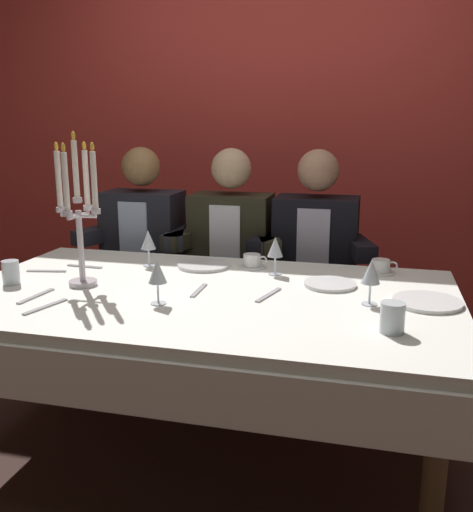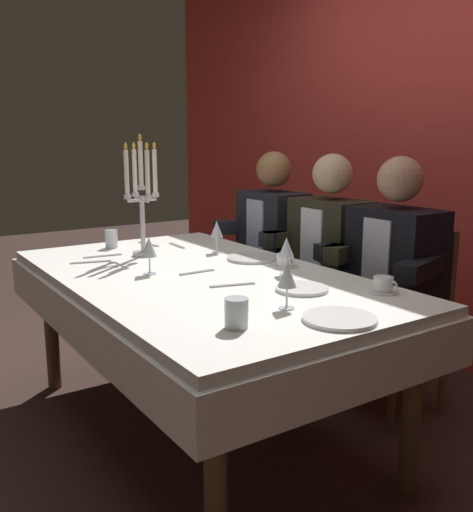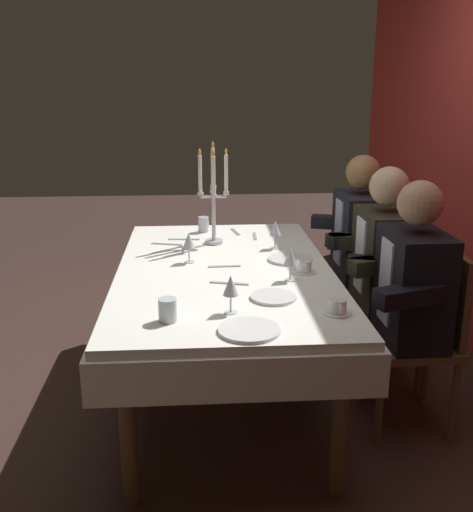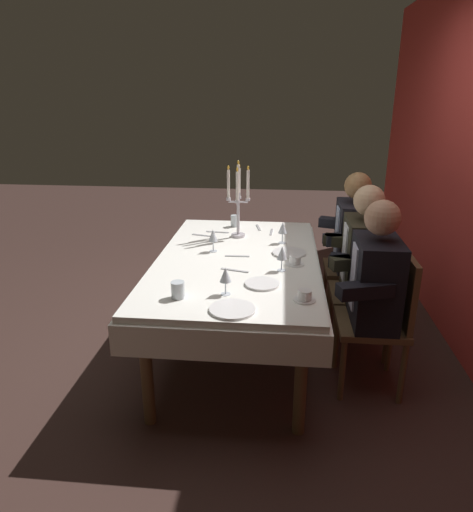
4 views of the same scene
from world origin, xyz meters
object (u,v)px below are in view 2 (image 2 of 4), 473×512
Objects in this scene: dinner_plate_1 at (252,258)px; wine_glass_3 at (149,248)px; dinner_plate_0 at (340,319)px; seated_diner_0 at (274,235)px; wine_glass_0 at (217,230)px; wine_glass_1 at (286,248)px; water_tumbler_0 at (236,313)px; candelabra at (142,199)px; coffee_cup_1 at (285,261)px; coffee_cup_0 at (383,286)px; seated_diner_2 at (396,264)px; dining_table at (200,300)px; seated_diner_1 at (331,249)px; wine_glass_2 at (287,276)px; water_tumbler_1 at (111,239)px; dinner_plate_2 at (302,289)px.

wine_glass_3 is (0.00, -0.54, 0.11)m from dinner_plate_1.
seated_diner_0 is (-1.45, 0.83, -0.01)m from dinner_plate_0.
wine_glass_3 is at bearing -63.69° from wine_glass_0.
wine_glass_1 is 0.74m from water_tumbler_0.
dinner_plate_0 is at bearing 4.12° from candelabra.
coffee_cup_0 is at bearing 4.25° from coffee_cup_1.
wine_glass_1 is 0.13× the size of seated_diner_2.
dining_table is 1.09m from seated_diner_0.
wine_glass_0 is 1.19m from water_tumbler_0.
dining_table is at bearing 58.33° from wine_glass_3.
wine_glass_1 is at bearing -59.40° from seated_diner_1.
dinner_plate_1 is at bearing 90.16° from wine_glass_3.
dining_table is 1.56× the size of seated_diner_1.
dinner_plate_0 is (0.82, 0.05, 0.13)m from dining_table.
water_tumbler_0 is (0.07, -0.26, -0.07)m from wine_glass_2.
wine_glass_0 is at bearing -169.16° from coffee_cup_1.
coffee_cup_0 is at bearing 85.03° from wine_glass_2.
wine_glass_0 is (-0.24, -0.05, 0.11)m from dinner_plate_1.
dinner_plate_0 is at bearing 3.83° from dining_table.
wine_glass_1 is (0.71, 0.35, -0.17)m from candelabra.
coffee_cup_0 is 1.00× the size of coffee_cup_1.
seated_diner_2 is at bearing 48.56° from candelabra.
seated_diner_2 is at bearing 79.37° from wine_glass_1.
seated_diner_1 is (-0.78, 0.45, -0.03)m from coffee_cup_0.
dinner_plate_0 is 1.49× the size of wine_glass_3.
water_tumbler_1 is at bearing -168.66° from candelabra.
dining_table is 1.56× the size of seated_diner_2.
dinner_plate_2 is 0.17× the size of seated_diner_2.
dining_table is 0.52m from dinner_plate_2.
wine_glass_2 is at bearing 1.78° from candelabra.
dinner_plate_0 is 0.20× the size of seated_diner_0.
coffee_cup_0 reaches higher than dinner_plate_0.
seated_diner_2 is at bearing 65.11° from coffee_cup_1.
dining_table is 14.70× the size of coffee_cup_0.
water_tumbler_1 is 1.48m from seated_diner_2.
dinner_plate_0 is 2.56× the size of water_tumbler_0.
wine_glass_0 is 0.90m from seated_diner_2.
seated_diner_1 is at bearing 91.04° from dinner_plate_1.
wine_glass_3 reaches higher than water_tumbler_0.
coffee_cup_0 is at bearing 16.59° from wine_glass_1.
dinner_plate_2 is 1.27× the size of wine_glass_1.
seated_diner_2 is at bearing 50.00° from dinner_plate_1.
seated_diner_0 reaches higher than coffee_cup_1.
water_tumbler_0 is at bearing -111.92° from dinner_plate_0.
water_tumbler_1 is at bearing -174.57° from dinner_plate_0.
dinner_plate_1 is 1.45× the size of wine_glass_1.
wine_glass_2 is 0.13× the size of seated_diner_0.
coffee_cup_0 is (1.14, 0.48, -0.26)m from candelabra.
water_tumbler_1 is (-0.66, 0.09, -0.07)m from wine_glass_3.
dinner_plate_0 is at bearing 5.43° from water_tumbler_1.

